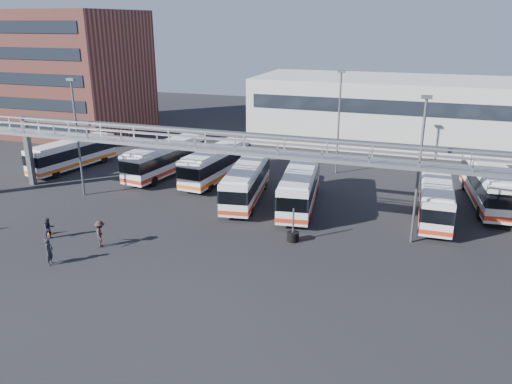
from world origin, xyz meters
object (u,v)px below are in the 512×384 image
(bus_8, at_px, (489,183))
(pedestrian_c, at_px, (100,234))
(light_pole_mid, at_px, (420,163))
(pedestrian_a, at_px, (49,252))
(bus_5, at_px, (300,186))
(light_pole_back, at_px, (339,117))
(bus_4, at_px, (246,181))
(cone_right, at_px, (49,230))
(tire_stack, at_px, (293,236))
(bus_0, at_px, (72,153))
(bus_3, at_px, (217,162))
(light_pole_left, at_px, (77,132))
(bus_7, at_px, (436,198))
(pedestrian_b, at_px, (49,228))
(bus_2, at_px, (166,158))

(bus_8, height_order, pedestrian_c, bus_8)
(light_pole_mid, height_order, pedestrian_a, light_pole_mid)
(bus_5, distance_m, pedestrian_a, 19.67)
(bus_8, bearing_deg, bus_5, -165.32)
(light_pole_back, xyz_separation_m, bus_4, (-5.83, -10.73, -3.99))
(bus_8, xyz_separation_m, cone_right, (-30.56, -17.00, -1.59))
(tire_stack, bearing_deg, bus_0, 159.13)
(bus_3, height_order, bus_5, bus_5)
(bus_4, height_order, bus_8, bus_8)
(light_pole_left, bearing_deg, pedestrian_c, -47.51)
(light_pole_back, distance_m, bus_8, 15.01)
(bus_0, distance_m, bus_4, 20.60)
(light_pole_left, xyz_separation_m, bus_4, (14.17, 3.27, -3.99))
(bus_7, bearing_deg, light_pole_back, 133.37)
(bus_3, bearing_deg, bus_8, 7.66)
(light_pole_mid, relative_size, tire_stack, 4.19)
(pedestrian_b, distance_m, tire_stack, 17.26)
(bus_2, relative_size, tire_stack, 4.51)
(bus_5, relative_size, pedestrian_b, 7.00)
(bus_4, relative_size, bus_5, 0.97)
(bus_8, bearing_deg, pedestrian_a, -148.66)
(bus_5, distance_m, bus_8, 15.79)
(pedestrian_c, bearing_deg, tire_stack, -101.91)
(bus_0, relative_size, tire_stack, 4.22)
(cone_right, height_order, tire_stack, tire_stack)
(bus_2, height_order, pedestrian_a, bus_2)
(bus_5, height_order, bus_8, bus_8)
(pedestrian_c, bearing_deg, cone_right, 48.42)
(bus_4, xyz_separation_m, bus_8, (19.44, 5.66, 0.20))
(bus_7, height_order, tire_stack, bus_7)
(bus_2, bearing_deg, light_pole_back, 29.60)
(tire_stack, bearing_deg, pedestrian_a, -148.32)
(light_pole_back, relative_size, pedestrian_a, 5.72)
(light_pole_left, height_order, bus_3, light_pole_left)
(bus_5, relative_size, bus_8, 0.93)
(bus_4, xyz_separation_m, tire_stack, (5.95, -6.77, -1.32))
(bus_0, bearing_deg, bus_3, 15.50)
(light_pole_left, relative_size, tire_stack, 4.19)
(light_pole_mid, relative_size, cone_right, 15.34)
(pedestrian_b, bearing_deg, light_pole_mid, -45.66)
(bus_2, height_order, cone_right, bus_2)
(pedestrian_c, bearing_deg, light_pole_mid, -103.96)
(tire_stack, bearing_deg, bus_3, 133.13)
(light_pole_back, relative_size, tire_stack, 4.19)
(bus_7, relative_size, pedestrian_b, 6.44)
(bus_4, distance_m, tire_stack, 9.11)
(light_pole_left, height_order, bus_8, light_pole_left)
(light_pole_left, bearing_deg, tire_stack, -9.87)
(bus_2, relative_size, pedestrian_a, 6.15)
(pedestrian_a, bearing_deg, light_pole_mid, -79.10)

